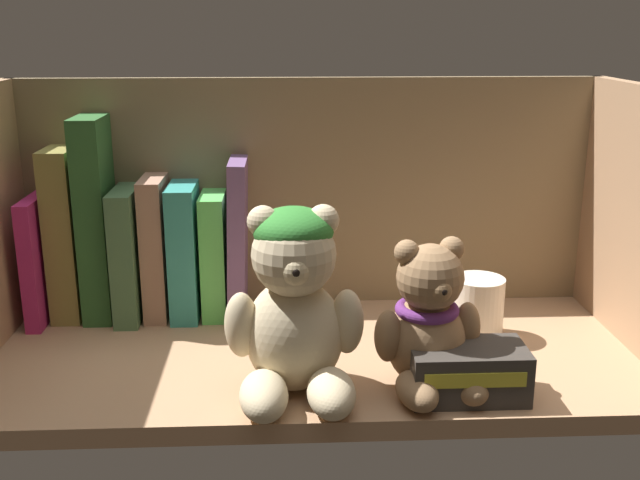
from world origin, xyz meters
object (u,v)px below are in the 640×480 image
book_4 (158,244)px  book_3 (132,249)px  book_2 (100,217)px  teddy_bear_larger (294,307)px  teddy_bear_smaller (429,326)px  book_5 (187,247)px  pillar_candle (477,307)px  book_7 (239,235)px  small_product_box (467,371)px  book_1 (68,232)px  book_6 (215,252)px  book_0 (45,254)px

book_4 → book_3: bearing=180.0°
book_2 → teddy_bear_larger: bearing=-44.2°
book_2 → book_4: size_ratio=1.42×
book_4 → teddy_bear_smaller: book_4 is taller
book_2 → book_5: size_ratio=1.49×
teddy_bear_smaller → pillar_candle: bearing=57.0°
book_4 → book_7: (9.82, 0.00, 1.04)cm
small_product_box → book_3: bearing=146.2°
book_1 → book_3: bearing=0.0°
book_4 → book_5: 3.45cm
small_product_box → book_6: bearing=137.0°
book_0 → book_7: size_ratio=0.79×
book_6 → book_4: bearing=180.0°
book_4 → teddy_bear_larger: 27.67cm
book_2 → book_5: book_2 is taller
book_1 → book_6: (17.53, 0.00, -2.77)cm
book_5 → teddy_bear_larger: teddy_bear_larger is taller
book_3 → pillar_candle: book_3 is taller
book_2 → teddy_bear_smaller: 42.59cm
book_0 → teddy_bear_larger: 37.38cm
book_3 → book_6: 10.15cm
book_2 → teddy_bear_larger: 32.29cm
book_6 → teddy_bear_smaller: size_ratio=1.00×
book_7 → teddy_bear_smaller: size_ratio=1.28×
book_4 → book_7: bearing=0.0°
pillar_candle → book_2: bearing=167.4°
book_3 → book_6: size_ratio=1.06×
book_3 → book_2: bearing=180.0°
book_3 → book_4: 3.27cm
book_1 → book_4: size_ratio=1.20×
book_1 → pillar_candle: (47.78, -9.82, -6.82)cm
book_4 → book_5: bearing=0.0°
book_6 → teddy_bear_larger: teddy_bear_larger is taller
book_1 → book_6: book_1 is taller
book_0 → teddy_bear_larger: teddy_bear_larger is taller
book_4 → book_7: 9.88cm
book_0 → pillar_candle: book_0 is taller
book_0 → book_1: (3.04, 0.00, 2.73)cm
book_3 → pillar_candle: size_ratio=2.29×
teddy_bear_larger → book_4: bearing=126.0°
book_7 → pillar_candle: 29.69cm
book_1 → small_product_box: (43.27, -24.02, -7.76)cm
teddy_bear_smaller → teddy_bear_larger: bearing=-178.4°
book_5 → teddy_bear_larger: (12.83, -22.40, 0.63)cm
book_5 → pillar_candle: 35.45cm
book_1 → book_3: size_ratio=1.29×
teddy_bear_smaller → small_product_box: bearing=-30.2°
book_5 → book_7: size_ratio=0.85×
book_3 → teddy_bear_larger: bearing=-49.0°
book_5 → book_3: bearing=180.0°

